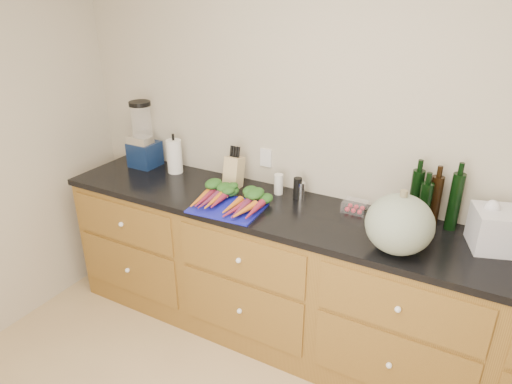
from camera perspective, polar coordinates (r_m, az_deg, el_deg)
The scene contains 15 objects.
wall_back at distance 2.77m, azimuth 12.72°, elevation 5.84°, with size 4.10×0.05×2.60m, color #BBB19B.
cabinets at distance 2.87m, azimuth 9.17°, elevation -12.29°, with size 3.60×0.64×0.90m.
countertop at distance 2.63m, azimuth 9.88°, elevation -3.98°, with size 3.64×0.62×0.04m, color black.
cutting_board at distance 2.72m, azimuth -3.59°, elevation -1.98°, with size 0.41×0.31×0.01m, color #1418AC.
carrots at distance 2.75m, azimuth -3.05°, elevation -0.96°, with size 0.45×0.33×0.06m.
squash at distance 2.34m, azimuth 17.50°, elevation -3.86°, with size 0.33×0.33×0.30m, color slate.
blender_appliance at distance 3.40m, azimuth -13.93°, elevation 6.50°, with size 0.19×0.19×0.48m.
paper_towel at distance 3.26m, azimuth -10.15°, elevation 4.41°, with size 0.11×0.11×0.24m, color white.
knife_block at distance 2.98m, azimuth -2.80°, elevation 2.48°, with size 0.10×0.10×0.20m, color tan.
grinder_salt at distance 2.89m, azimuth 2.84°, elevation 0.99°, with size 0.06×0.06×0.13m, color silver.
grinder_pepper at distance 2.84m, azimuth 5.21°, elevation 0.50°, with size 0.05×0.05×0.13m, color black.
canister_chrome at distance 2.84m, azimuth 5.66°, elevation 0.17°, with size 0.05×0.05×0.11m, color white.
tomato_box at distance 2.73m, azimuth 12.28°, elevation -1.77°, with size 0.14×0.11×0.06m, color white.
bottles at distance 2.65m, azimuth 21.22°, elevation -1.03°, with size 0.27×0.14×0.32m.
grocery_bag at distance 2.58m, azimuth 28.41°, elevation -4.20°, with size 0.28×0.23×0.21m, color silver, non-canonical shape.
Camera 1 is at (0.70, -0.91, 2.15)m, focal length 32.00 mm.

